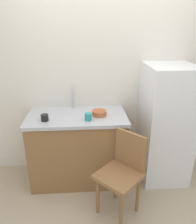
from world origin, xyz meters
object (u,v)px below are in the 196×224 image
at_px(chair, 122,171).
at_px(terracotta_bowl, 99,113).
at_px(cup_black, 45,118).
at_px(refrigerator, 165,125).
at_px(cup_teal, 88,117).

xyz_separation_m(chair, terracotta_bowl, (-0.20, 0.54, 0.42)).
bearing_deg(chair, cup_black, -162.29).
distance_m(refrigerator, terracotta_bowl, 0.85).
height_order(terracotta_bowl, cup_teal, cup_teal).
xyz_separation_m(terracotta_bowl, cup_black, (-0.62, -0.11, 0.01)).
bearing_deg(cup_black, refrigerator, 5.40).
relative_size(chair, terracotta_bowl, 5.27).
relative_size(terracotta_bowl, cup_teal, 2.04).
bearing_deg(refrigerator, chair, -137.96).
bearing_deg(chair, terracotta_bowl, 155.60).
bearing_deg(terracotta_bowl, cup_black, -169.80).
relative_size(chair, cup_black, 10.72).
relative_size(cup_teal, cup_black, 1.00).
xyz_separation_m(refrigerator, cup_teal, (-0.96, -0.15, 0.20)).
bearing_deg(cup_black, terracotta_bowl, 10.20).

